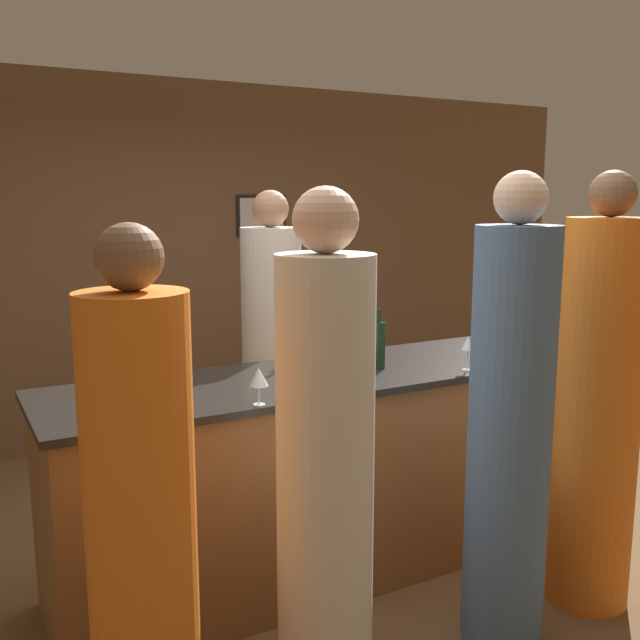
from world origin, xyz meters
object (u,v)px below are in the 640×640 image
object	(u,v)px
guest_3	(142,529)
wine_bottle_1	(378,344)
guest_2	(510,431)
guest_1	(598,410)
bartender	(272,361)
guest_0	(325,477)
wine_bottle_0	(299,338)

from	to	relation	value
guest_3	wine_bottle_1	xyz separation A→B (m)	(1.44, 0.81, 0.32)
guest_2	guest_3	world-z (taller)	guest_2
guest_1	bartender	bearing A→B (deg)	115.20
guest_1	guest_2	distance (m)	0.57
guest_0	wine_bottle_1	xyz separation A→B (m)	(0.78, 0.84, 0.26)
bartender	guest_0	xyz separation A→B (m)	(-0.62, -1.79, 0.00)
guest_1	guest_3	bearing A→B (deg)	179.93
wine_bottle_0	guest_1	bearing A→B (deg)	-51.83
guest_1	guest_3	world-z (taller)	guest_1
guest_1	wine_bottle_0	size ratio (longest dim) A/B	6.67
guest_2	wine_bottle_1	distance (m)	0.88
guest_3	wine_bottle_1	size ratio (longest dim) A/B	6.01
guest_1	wine_bottle_0	distance (m)	1.53
guest_0	wine_bottle_1	distance (m)	1.17
wine_bottle_1	guest_1	bearing A→B (deg)	-50.45
wine_bottle_0	guest_3	bearing A→B (deg)	-134.74
guest_1	guest_2	world-z (taller)	guest_1
bartender	wine_bottle_1	bearing A→B (deg)	99.34
guest_0	guest_2	xyz separation A→B (m)	(0.88, -0.00, 0.03)
bartender	wine_bottle_1	distance (m)	0.99
guest_0	guest_3	size ratio (longest dim) A/B	1.06
wine_bottle_0	wine_bottle_1	world-z (taller)	wine_bottle_1
wine_bottle_1	guest_0	bearing A→B (deg)	-132.67
guest_0	wine_bottle_0	xyz separation A→B (m)	(0.52, 1.21, 0.25)
guest_2	guest_1	bearing A→B (deg)	2.83
guest_2	wine_bottle_0	bearing A→B (deg)	106.80
guest_1	guest_2	bearing A→B (deg)	-177.17
guest_1	guest_2	size ratio (longest dim) A/B	1.01
guest_2	guest_3	size ratio (longest dim) A/B	1.10
guest_1	wine_bottle_1	world-z (taller)	guest_1
wine_bottle_0	wine_bottle_1	xyz separation A→B (m)	(0.26, -0.37, 0.01)
guest_1	guest_3	distance (m)	2.11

